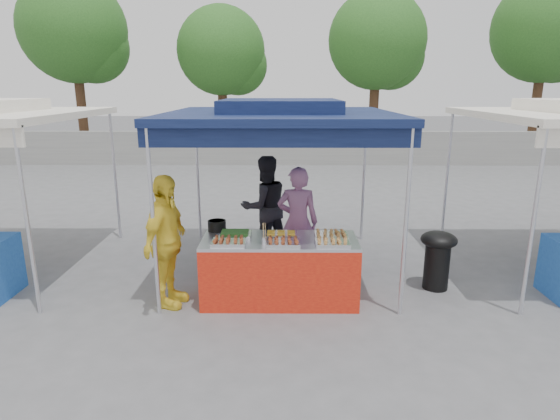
{
  "coord_description": "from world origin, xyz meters",
  "views": [
    {
      "loc": [
        0.04,
        -5.81,
        2.75
      ],
      "look_at": [
        0.0,
        0.6,
        1.05
      ],
      "focal_mm": 30.0,
      "sensor_mm": 36.0,
      "label": 1
    }
  ],
  "objects_px": {
    "customer_person": "(166,242)",
    "helper_man": "(265,207)",
    "vendor_woman": "(298,222)",
    "vendor_table": "(280,270)",
    "wok_burner": "(438,255)",
    "cooking_pot": "(217,226)"
  },
  "relations": [
    {
      "from": "customer_person",
      "to": "helper_man",
      "type": "bearing_deg",
      "value": -20.38
    },
    {
      "from": "vendor_woman",
      "to": "customer_person",
      "type": "distance_m",
      "value": 1.96
    },
    {
      "from": "vendor_table",
      "to": "customer_person",
      "type": "distance_m",
      "value": 1.5
    },
    {
      "from": "helper_man",
      "to": "customer_person",
      "type": "bearing_deg",
      "value": 32.74
    },
    {
      "from": "helper_man",
      "to": "customer_person",
      "type": "distance_m",
      "value": 2.19
    },
    {
      "from": "wok_burner",
      "to": "helper_man",
      "type": "xyz_separation_m",
      "value": [
        -2.44,
        1.31,
        0.35
      ]
    },
    {
      "from": "wok_burner",
      "to": "customer_person",
      "type": "relative_size",
      "value": 0.49
    },
    {
      "from": "vendor_table",
      "to": "cooking_pot",
      "type": "xyz_separation_m",
      "value": [
        -0.85,
        0.35,
        0.5
      ]
    },
    {
      "from": "wok_burner",
      "to": "customer_person",
      "type": "bearing_deg",
      "value": -179.7
    },
    {
      "from": "cooking_pot",
      "to": "wok_burner",
      "type": "bearing_deg",
      "value": 0.72
    },
    {
      "from": "cooking_pot",
      "to": "vendor_woman",
      "type": "bearing_deg",
      "value": 24.41
    },
    {
      "from": "vendor_table",
      "to": "wok_burner",
      "type": "relative_size",
      "value": 2.41
    },
    {
      "from": "wok_burner",
      "to": "vendor_woman",
      "type": "xyz_separation_m",
      "value": [
        -1.93,
        0.47,
        0.33
      ]
    },
    {
      "from": "vendor_table",
      "to": "vendor_woman",
      "type": "relative_size",
      "value": 1.21
    },
    {
      "from": "customer_person",
      "to": "vendor_woman",
      "type": "bearing_deg",
      "value": -47.11
    },
    {
      "from": "customer_person",
      "to": "vendor_table",
      "type": "bearing_deg",
      "value": -71.94
    },
    {
      "from": "wok_burner",
      "to": "helper_man",
      "type": "bearing_deg",
      "value": 143.5
    },
    {
      "from": "vendor_table",
      "to": "vendor_woman",
      "type": "bearing_deg",
      "value": 73.28
    },
    {
      "from": "vendor_woman",
      "to": "helper_man",
      "type": "height_order",
      "value": "helper_man"
    },
    {
      "from": "cooking_pot",
      "to": "vendor_woman",
      "type": "distance_m",
      "value": 1.22
    },
    {
      "from": "vendor_table",
      "to": "wok_burner",
      "type": "bearing_deg",
      "value": 10.14
    },
    {
      "from": "vendor_table",
      "to": "helper_man",
      "type": "bearing_deg",
      "value": 98.49
    }
  ]
}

